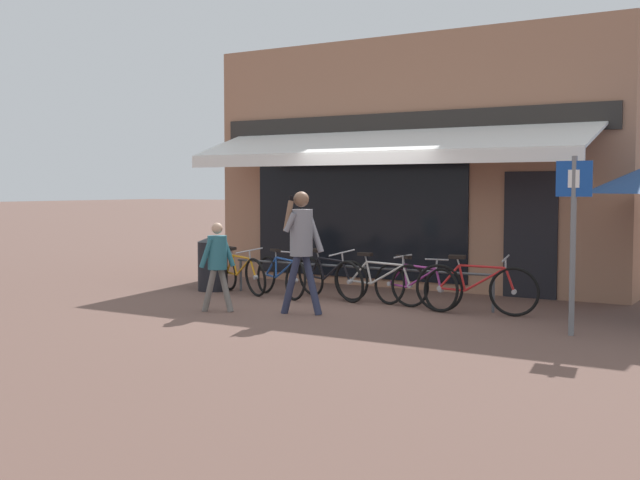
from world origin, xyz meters
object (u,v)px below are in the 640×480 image
Objects in this scene: pedestrian_child at (217,258)px; parking_sign at (573,225)px; bicycle_red at (476,288)px; pedestrian_adult at (301,238)px; bicycle_blue at (280,276)px; bicycle_silver at (379,281)px; bicycle_purple at (414,285)px; bicycle_black at (329,277)px; litter_bin at (213,263)px; bicycle_orange at (241,273)px.

pedestrian_child is 5.05m from parking_sign.
bicycle_red is 1.00× the size of pedestrian_adult.
pedestrian_adult is 1.31m from pedestrian_child.
bicycle_silver is (1.82, 0.11, 0.01)m from bicycle_blue.
bicycle_purple is 1.02m from bicycle_red.
litter_bin is (-2.35, -0.12, 0.12)m from bicycle_black.
bicycle_purple is 3.94m from litter_bin.
pedestrian_adult reaches higher than litter_bin.
pedestrian_adult is at bearing -52.58° from bicycle_black.
litter_bin is (-0.66, 0.05, 0.13)m from bicycle_orange.
bicycle_orange is 0.88× the size of pedestrian_adult.
bicycle_black is 1.01× the size of bicycle_purple.
bicycle_black reaches higher than bicycle_blue.
bicycle_black is at bearing 166.33° from bicycle_red.
litter_bin is at bearing -173.54° from bicycle_silver.
bicycle_blue is 0.87× the size of bicycle_red.
bicycle_blue is 1.90m from pedestrian_child.
bicycle_blue is at bearing -163.13° from bicycle_purple.
litter_bin is at bearing 171.19° from parking_sign.
litter_bin is at bearing -153.34° from bicycle_blue.
litter_bin is (-1.61, 1.85, -0.31)m from pedestrian_child.
bicycle_red is 4.96m from litter_bin.
litter_bin is at bearing -163.45° from bicycle_purple.
pedestrian_adult is 1.35× the size of pedestrian_child.
bicycle_black is at bearing -68.10° from pedestrian_adult.
bicycle_orange is 2.64m from bicycle_silver.
pedestrian_adult reaches higher than bicycle_orange.
bicycle_purple is 1.96m from pedestrian_adult.
pedestrian_child is (0.96, -1.80, 0.45)m from bicycle_orange.
bicycle_blue is 2.46m from bicycle_purple.
bicycle_purple is 0.74× the size of parking_sign.
parking_sign reaches higher than bicycle_red.
parking_sign is (5.09, -1.01, 1.02)m from bicycle_blue.
pedestrian_adult is 3.19m from litter_bin.
bicycle_black is (0.88, 0.13, 0.01)m from bicycle_blue.
pedestrian_adult is at bearing -112.58° from bicycle_purple.
bicycle_purple is (0.64, -0.09, -0.01)m from bicycle_silver.
bicycle_blue is 0.95× the size of bicycle_purple.
bicycle_black reaches higher than bicycle_silver.
parking_sign reaches higher than bicycle_silver.
parking_sign is (3.27, -1.11, 1.01)m from bicycle_silver.
bicycle_silver is 1.74m from pedestrian_adult.
bicycle_silver is 1.79× the size of litter_bin.
bicycle_silver is 3.60m from parking_sign.
bicycle_red is 2.62m from pedestrian_adult.
pedestrian_child is (-2.32, -1.86, 0.45)m from bicycle_purple.
pedestrian_child is at bearing -48.88° from litter_bin.
parking_sign is (5.90, -0.97, 1.01)m from bicycle_orange.
bicycle_black is 0.95× the size of bicycle_silver.
bicycle_purple is 0.92× the size of bicycle_red.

